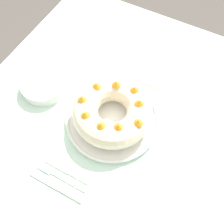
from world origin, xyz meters
TOP-DOWN VIEW (x-y plane):
  - ground_plane at (0.00, 0.00)m, footprint 8.00×8.00m
  - dining_table at (0.00, 0.00)m, footprint 1.20×1.13m
  - serving_dish at (-0.00, 0.04)m, footprint 0.33×0.33m
  - bundt_cake at (-0.00, 0.04)m, footprint 0.27×0.27m
  - fork at (-0.26, 0.10)m, footprint 0.02×0.18m
  - serving_knife at (-0.29, 0.07)m, footprint 0.02×0.19m
  - cake_knife at (-0.23, 0.07)m, footprint 0.02×0.17m
  - side_bowl at (0.00, 0.34)m, footprint 0.17×0.17m
  - napkin at (0.29, 0.00)m, footprint 0.17×0.12m

SIDE VIEW (x-z plane):
  - ground_plane at x=0.00m, z-range 0.00..0.00m
  - dining_table at x=0.00m, z-range 0.28..1.02m
  - napkin at x=0.29m, z-range 0.74..0.75m
  - fork at x=-0.26m, z-range 0.74..0.75m
  - serving_knife at x=-0.29m, z-range 0.74..0.75m
  - cake_knife at x=-0.23m, z-range 0.74..0.75m
  - serving_dish at x=0.00m, z-range 0.74..0.77m
  - side_bowl at x=0.00m, z-range 0.74..0.79m
  - bundt_cake at x=0.00m, z-range 0.76..0.86m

